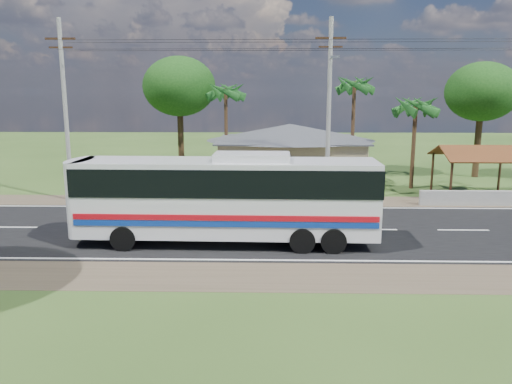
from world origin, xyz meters
TOP-DOWN VIEW (x-y plane):
  - ground at (0.00, 0.00)m, footprint 120.00×120.00m
  - road at (0.00, 0.00)m, footprint 120.00×16.00m
  - house at (1.00, 13.00)m, footprint 12.40×10.00m
  - waiting_shed at (13.00, 8.50)m, footprint 5.20×4.48m
  - concrete_barrier at (12.00, 5.60)m, footprint 7.00×0.30m
  - utility_poles at (2.67, 6.49)m, footprint 32.80×2.22m
  - palm_near at (9.50, 11.00)m, footprint 2.80×2.80m
  - palm_mid at (6.00, 15.50)m, footprint 2.80×2.80m
  - palm_far at (-4.00, 16.00)m, footprint 2.80×2.80m
  - tree_behind_house at (-8.00, 18.00)m, footprint 6.00×6.00m
  - tree_behind_shed at (16.00, 16.00)m, footprint 5.60×5.60m
  - coach_bus at (-2.44, -2.36)m, footprint 13.25×3.07m
  - motorcycle at (-0.72, 5.81)m, footprint 1.90×0.96m

SIDE VIEW (x-z plane):
  - ground at x=0.00m, z-range 0.00..0.00m
  - road at x=0.00m, z-range -0.01..0.02m
  - concrete_barrier at x=12.00m, z-range 0.00..0.90m
  - motorcycle at x=-0.72m, z-range 0.00..0.95m
  - coach_bus at x=-2.44m, z-range 0.29..4.39m
  - house at x=1.00m, z-range 0.14..5.14m
  - waiting_shed at x=13.00m, z-range 1.05..4.40m
  - palm_near at x=9.50m, z-range 2.36..9.06m
  - utility_poles at x=2.67m, z-range 0.27..11.27m
  - palm_far at x=-4.00m, z-range 2.83..10.53m
  - tree_behind_shed at x=16.00m, z-range 2.17..11.19m
  - tree_behind_house at x=-8.00m, z-range 2.31..11.92m
  - palm_mid at x=6.00m, z-range 3.06..11.26m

